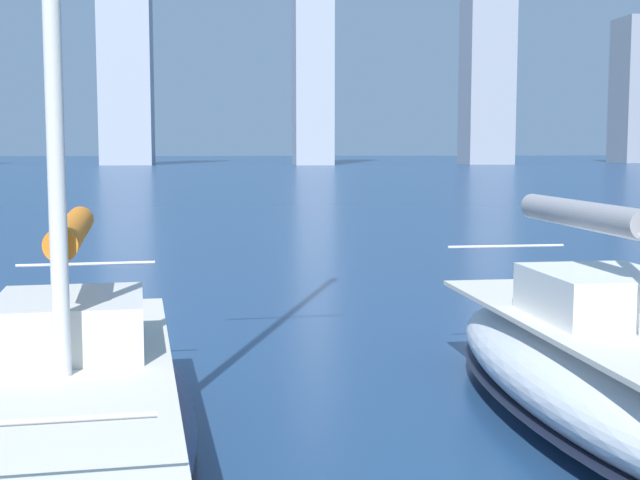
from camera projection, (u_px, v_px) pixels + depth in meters
city_skyline at (239, 43)px, 155.82m from camera, size 167.95×22.94×53.99m
sailboat_grey at (616, 368)px, 9.93m from camera, size 2.70×8.19×13.17m
sailboat_orange at (69, 402)px, 8.72m from camera, size 3.17×8.00×13.01m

